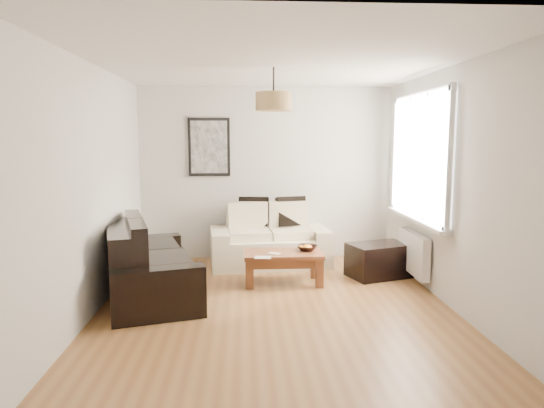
{
  "coord_description": "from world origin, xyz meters",
  "views": [
    {
      "loc": [
        -0.33,
        -5.13,
        1.82
      ],
      "look_at": [
        0.0,
        0.6,
        1.05
      ],
      "focal_mm": 32.07,
      "sensor_mm": 36.0,
      "label": 1
    }
  ],
  "objects": [
    {
      "name": "wall_front",
      "position": [
        0.0,
        -2.25,
        1.3
      ],
      "size": [
        3.8,
        0.04,
        2.6
      ],
      "primitive_type": null,
      "color": "silver",
      "rests_on": "floor"
    },
    {
      "name": "wall_left",
      "position": [
        -1.9,
        0.0,
        1.3
      ],
      "size": [
        0.04,
        4.5,
        2.6
      ],
      "primitive_type": null,
      "color": "silver",
      "rests_on": "floor"
    },
    {
      "name": "ceiling",
      "position": [
        0.0,
        0.0,
        2.6
      ],
      "size": [
        3.8,
        4.5,
        0.0
      ],
      "primitive_type": null,
      "color": "white",
      "rests_on": "floor"
    },
    {
      "name": "sofa_leather",
      "position": [
        -1.43,
        0.46,
        0.42
      ],
      "size": [
        1.42,
        2.1,
        0.83
      ],
      "primitive_type": null,
      "rotation": [
        0.0,
        0.0,
        1.85
      ],
      "color": "black",
      "rests_on": "floor"
    },
    {
      "name": "wall_right",
      "position": [
        1.9,
        0.0,
        1.3
      ],
      "size": [
        0.04,
        4.5,
        2.6
      ],
      "primitive_type": null,
      "color": "silver",
      "rests_on": "floor"
    },
    {
      "name": "loveseat_cream",
      "position": [
        0.03,
        1.78,
        0.42
      ],
      "size": [
        1.76,
        1.07,
        0.84
      ],
      "primitive_type": null,
      "rotation": [
        0.0,
        0.0,
        0.1
      ],
      "color": "beige",
      "rests_on": "floor"
    },
    {
      "name": "orange_b",
      "position": [
        0.5,
        0.93,
        0.44
      ],
      "size": [
        0.08,
        0.08,
        0.06
      ],
      "primitive_type": "sphere",
      "rotation": [
        0.0,
        0.0,
        -0.24
      ],
      "color": "#F65114",
      "rests_on": "fruit_bowl"
    },
    {
      "name": "cushion_left",
      "position": [
        -0.19,
        1.98,
        0.75
      ],
      "size": [
        0.45,
        0.19,
        0.44
      ],
      "primitive_type": "cube",
      "rotation": [
        0.0,
        0.0,
        -0.14
      ],
      "color": "black",
      "rests_on": "loveseat_cream"
    },
    {
      "name": "orange_c",
      "position": [
        0.39,
        0.91,
        0.44
      ],
      "size": [
        0.07,
        0.07,
        0.06
      ],
      "primitive_type": "sphere",
      "rotation": [
        0.0,
        0.0,
        -0.12
      ],
      "color": "orange",
      "rests_on": "fruit_bowl"
    },
    {
      "name": "window_bay",
      "position": [
        1.86,
        0.8,
        1.6
      ],
      "size": [
        0.14,
        1.9,
        1.6
      ],
      "primitive_type": null,
      "color": "white",
      "rests_on": "wall_right"
    },
    {
      "name": "coffee_table",
      "position": [
        0.16,
        0.85,
        0.2
      ],
      "size": [
        0.98,
        0.54,
        0.4
      ],
      "primitive_type": null,
      "rotation": [
        0.0,
        0.0,
        -0.0
      ],
      "color": "brown",
      "rests_on": "floor"
    },
    {
      "name": "papers",
      "position": [
        -0.11,
        0.57,
        0.41
      ],
      "size": [
        0.21,
        0.16,
        0.01
      ],
      "primitive_type": "cube",
      "rotation": [
        0.0,
        0.0,
        -0.08
      ],
      "color": "beige",
      "rests_on": "coffee_table"
    },
    {
      "name": "ottoman",
      "position": [
        1.45,
        1.06,
        0.22
      ],
      "size": [
        0.9,
        0.72,
        0.44
      ],
      "primitive_type": "cube",
      "rotation": [
        0.0,
        0.0,
        0.33
      ],
      "color": "black",
      "rests_on": "floor"
    },
    {
      "name": "floor",
      "position": [
        0.0,
        0.0,
        0.0
      ],
      "size": [
        4.5,
        4.5,
        0.0
      ],
      "primitive_type": "plane",
      "color": "brown",
      "rests_on": "ground"
    },
    {
      "name": "pendant_shade",
      "position": [
        0.0,
        0.3,
        2.23
      ],
      "size": [
        0.4,
        0.4,
        0.2
      ],
      "primitive_type": "cylinder",
      "color": "tan",
      "rests_on": "ceiling"
    },
    {
      "name": "wall_back",
      "position": [
        0.0,
        2.25,
        1.3
      ],
      "size": [
        3.8,
        0.04,
        2.6
      ],
      "primitive_type": null,
      "color": "silver",
      "rests_on": "floor"
    },
    {
      "name": "cushion_right",
      "position": [
        0.37,
        1.98,
        0.75
      ],
      "size": [
        0.46,
        0.24,
        0.44
      ],
      "primitive_type": "cube",
      "rotation": [
        0.0,
        0.0,
        0.25
      ],
      "color": "black",
      "rests_on": "loveseat_cream"
    },
    {
      "name": "fruit_bowl",
      "position": [
        0.47,
        0.92,
        0.43
      ],
      "size": [
        0.33,
        0.33,
        0.06
      ],
      "primitive_type": "imported",
      "rotation": [
        0.0,
        0.0,
        -0.34
      ],
      "color": "black",
      "rests_on": "coffee_table"
    },
    {
      "name": "poster",
      "position": [
        -0.85,
        2.22,
        1.7
      ],
      "size": [
        0.62,
        0.04,
        0.87
      ],
      "primitive_type": null,
      "color": "black",
      "rests_on": "wall_back"
    },
    {
      "name": "radiator",
      "position": [
        1.82,
        0.8,
        0.38
      ],
      "size": [
        0.1,
        0.9,
        0.52
      ],
      "primitive_type": "cube",
      "color": "white",
      "rests_on": "wall_right"
    },
    {
      "name": "orange_a",
      "position": [
        0.45,
        0.88,
        0.44
      ],
      "size": [
        0.11,
        0.11,
        0.09
      ],
      "primitive_type": "sphere",
      "rotation": [
        0.0,
        0.0,
        0.24
      ],
      "color": "orange",
      "rests_on": "fruit_bowl"
    }
  ]
}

